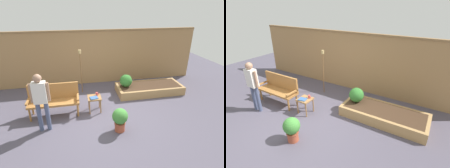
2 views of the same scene
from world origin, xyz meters
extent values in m
plane|color=#514C5B|center=(0.00, 0.00, 0.00)|extent=(14.00, 14.00, 0.00)
cube|color=#A37A4C|center=(0.00, 2.60, 1.05)|extent=(8.40, 0.10, 2.10)
cube|color=olive|center=(0.00, 2.60, 2.13)|extent=(8.40, 0.14, 0.06)
cylinder|color=#A87038|center=(-0.81, 0.50, 0.20)|extent=(0.06, 0.06, 0.40)
cylinder|color=#A87038|center=(-0.81, 0.14, 0.20)|extent=(0.06, 0.06, 0.40)
cylinder|color=#A87038|center=(-2.13, 0.50, 0.20)|extent=(0.06, 0.06, 0.40)
cylinder|color=#A87038|center=(-2.13, 0.14, 0.20)|extent=(0.06, 0.06, 0.40)
cube|color=#A87038|center=(-1.47, 0.32, 0.43)|extent=(1.44, 0.48, 0.06)
cube|color=#A87038|center=(-1.47, 0.53, 0.70)|extent=(1.44, 0.06, 0.48)
cube|color=#A87038|center=(-2.16, 0.32, 0.56)|extent=(0.06, 0.48, 0.04)
cube|color=#A87038|center=(-0.78, 0.32, 0.56)|extent=(0.06, 0.48, 0.04)
cylinder|color=#9E7042|center=(-0.13, 0.51, 0.22)|extent=(0.04, 0.04, 0.44)
cylinder|color=#9E7042|center=(-0.13, 0.18, 0.22)|extent=(0.04, 0.04, 0.44)
cylinder|color=#9E7042|center=(-0.46, 0.51, 0.22)|extent=(0.04, 0.04, 0.44)
cylinder|color=#9E7042|center=(-0.46, 0.18, 0.22)|extent=(0.04, 0.04, 0.44)
cube|color=#9E7042|center=(-0.29, 0.34, 0.46)|extent=(0.40, 0.40, 0.04)
cylinder|color=#CC4C47|center=(-0.21, 0.44, 0.53)|extent=(0.07, 0.07, 0.10)
torus|color=#CC4C47|center=(-0.17, 0.44, 0.53)|extent=(0.07, 0.01, 0.07)
cube|color=#38609E|center=(-0.31, 0.27, 0.49)|extent=(0.26, 0.23, 0.03)
cylinder|color=#A84C33|center=(0.24, -0.74, 0.11)|extent=(0.26, 0.26, 0.22)
cylinder|color=#A84C33|center=(0.24, -0.74, 0.24)|extent=(0.29, 0.29, 0.04)
sphere|color=#428938|center=(0.24, -0.74, 0.44)|extent=(0.41, 0.41, 0.41)
cube|color=#AD8451|center=(1.84, 0.78, 0.15)|extent=(2.40, 0.09, 0.30)
cube|color=#AD8451|center=(1.84, 1.69, 0.15)|extent=(2.40, 0.09, 0.30)
cube|color=#AD8451|center=(0.69, 1.24, 0.15)|extent=(0.09, 0.82, 0.30)
cube|color=#AD8451|center=(3.00, 1.24, 0.15)|extent=(0.09, 0.82, 0.30)
cube|color=#422D1E|center=(1.84, 1.24, 0.15)|extent=(2.22, 0.82, 0.30)
cylinder|color=brown|center=(0.95, 1.28, 0.33)|extent=(0.04, 0.04, 0.06)
sphere|color=#33752D|center=(0.95, 1.28, 0.52)|extent=(0.45, 0.45, 0.45)
cylinder|color=brown|center=(-0.61, 1.74, 0.74)|extent=(0.03, 0.03, 1.48)
cylinder|color=tan|center=(-0.61, 1.74, 1.54)|extent=(0.10, 0.10, 0.13)
cylinder|color=#475170|center=(-1.56, -0.33, 0.41)|extent=(0.11, 0.11, 0.82)
cylinder|color=#475170|center=(-1.76, -0.33, 0.41)|extent=(0.11, 0.11, 0.82)
cube|color=silver|center=(-1.66, -0.33, 1.09)|extent=(0.32, 0.20, 0.54)
cylinder|color=#9E755B|center=(-1.46, -0.33, 1.09)|extent=(0.07, 0.07, 0.49)
cylinder|color=#9E755B|center=(-1.86, -0.33, 1.09)|extent=(0.07, 0.07, 0.49)
sphere|color=#9E755B|center=(-1.66, -0.33, 1.46)|extent=(0.20, 0.20, 0.20)
camera|label=1|loc=(-0.71, -4.47, 3.03)|focal=28.95mm
camera|label=2|loc=(2.87, -2.96, 3.03)|focal=27.70mm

